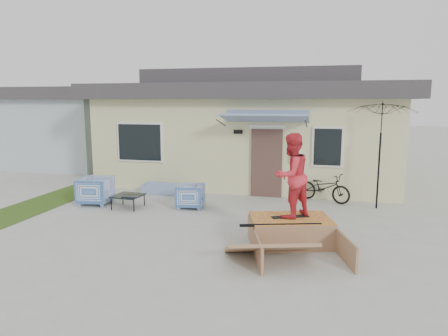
% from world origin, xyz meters
% --- Properties ---
extents(ground, '(90.00, 90.00, 0.00)m').
position_xyz_m(ground, '(0.00, 0.00, 0.00)').
color(ground, '#A9AAA1').
rests_on(ground, ground).
extents(grass_strip, '(1.40, 8.00, 0.01)m').
position_xyz_m(grass_strip, '(-5.20, 2.00, 0.00)').
color(grass_strip, '#2D4A16').
rests_on(grass_strip, ground).
extents(house, '(10.80, 8.49, 4.10)m').
position_xyz_m(house, '(0.00, 7.99, 1.94)').
color(house, beige).
rests_on(house, ground).
extents(neighbor_house, '(8.60, 7.60, 3.50)m').
position_xyz_m(neighbor_house, '(-10.50, 10.00, 1.78)').
color(neighbor_house, '#A0B2BB').
rests_on(neighbor_house, ground).
extents(loveseat, '(1.40, 0.42, 0.55)m').
position_xyz_m(loveseat, '(-2.24, 4.09, 0.27)').
color(loveseat, '#285599').
rests_on(loveseat, ground).
extents(armchair_left, '(0.90, 0.95, 0.88)m').
position_xyz_m(armchair_left, '(-3.63, 2.36, 0.44)').
color(armchair_left, '#285599').
rests_on(armchair_left, ground).
extents(armchair_right, '(0.76, 0.80, 0.74)m').
position_xyz_m(armchair_right, '(-0.87, 2.62, 0.37)').
color(armchair_right, '#285599').
rests_on(armchair_right, ground).
extents(coffee_table, '(0.80, 0.80, 0.37)m').
position_xyz_m(coffee_table, '(-2.54, 2.20, 0.18)').
color(coffee_table, black).
rests_on(coffee_table, ground).
extents(bicycle, '(1.71, 1.17, 1.04)m').
position_xyz_m(bicycle, '(2.74, 4.25, 0.52)').
color(bicycle, black).
rests_on(bicycle, ground).
extents(patio_umbrella, '(2.08, 1.96, 2.20)m').
position_xyz_m(patio_umbrella, '(4.17, 3.79, 1.75)').
color(patio_umbrella, black).
rests_on(patio_umbrella, ground).
extents(skate_ramp, '(2.16, 2.53, 0.54)m').
position_xyz_m(skate_ramp, '(2.07, 0.38, 0.27)').
color(skate_ramp, '#8C6344').
rests_on(skate_ramp, ground).
extents(skateboard, '(0.81, 0.52, 0.05)m').
position_xyz_m(skateboard, '(2.05, 0.43, 0.57)').
color(skateboard, black).
rests_on(skateboard, skate_ramp).
extents(skater, '(1.05, 1.08, 1.74)m').
position_xyz_m(skater, '(2.05, 0.43, 1.46)').
color(skater, red).
rests_on(skater, skateboard).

